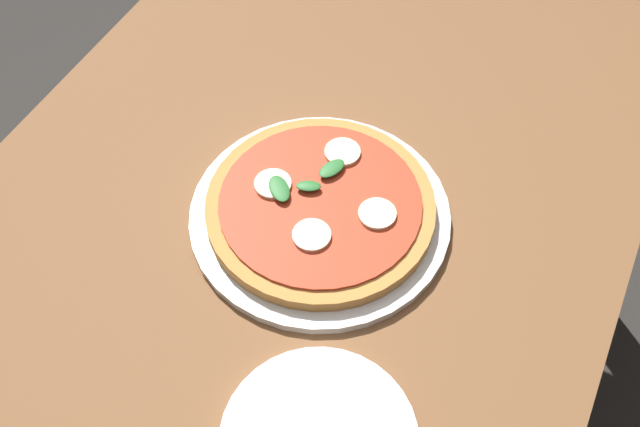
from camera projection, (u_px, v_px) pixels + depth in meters
dining_table at (264, 300)px, 1.01m from camera, size 1.59×0.83×0.73m
serving_tray at (320, 215)px, 0.97m from camera, size 0.33×0.33×0.01m
pizza at (320, 206)px, 0.96m from camera, size 0.29×0.29×0.03m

